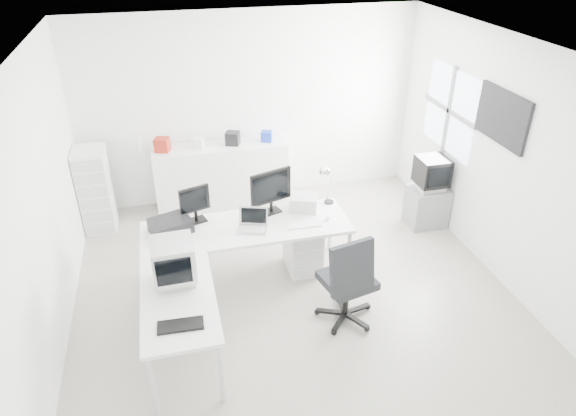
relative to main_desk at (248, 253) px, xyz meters
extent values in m
cube|color=silver|center=(0.46, -0.33, -0.38)|extent=(5.00, 5.00, 0.01)
cube|color=white|center=(0.46, -0.33, 2.42)|extent=(5.00, 5.00, 0.01)
cube|color=white|center=(0.46, 2.17, 1.02)|extent=(5.00, 0.02, 2.80)
cube|color=white|center=(-2.04, -0.33, 1.02)|extent=(0.02, 5.00, 2.80)
cube|color=white|center=(2.96, -0.33, 1.02)|extent=(0.02, 5.00, 2.80)
cube|color=white|center=(0.70, 0.05, -0.08)|extent=(0.40, 0.50, 0.60)
cube|color=black|center=(-0.85, 0.10, 0.45)|extent=(0.53, 0.47, 0.16)
cube|color=white|center=(0.65, -0.15, 0.38)|extent=(0.40, 0.14, 0.02)
sphere|color=white|center=(0.95, -0.10, 0.40)|extent=(0.06, 0.06, 0.06)
cube|color=#BCBCBC|center=(0.75, 0.22, 0.47)|extent=(0.40, 0.37, 0.18)
cube|color=black|center=(-0.85, -1.50, 0.39)|extent=(0.41, 0.18, 0.03)
cube|color=gray|center=(2.68, 0.64, -0.09)|extent=(0.53, 0.43, 0.57)
cube|color=white|center=(-0.05, 1.91, 0.11)|extent=(1.95, 0.49, 0.97)
cube|color=#A42517|center=(-0.85, 1.91, 0.70)|extent=(0.24, 0.23, 0.19)
cube|color=white|center=(-0.35, 1.91, 0.67)|extent=(0.18, 0.17, 0.15)
cube|color=black|center=(0.15, 1.91, 0.69)|extent=(0.24, 0.23, 0.19)
cube|color=#1A37B6|center=(0.65, 1.91, 0.67)|extent=(0.19, 0.18, 0.15)
cylinder|color=white|center=(-1.15, 1.95, 0.71)|extent=(0.07, 0.07, 0.22)
cube|color=white|center=(-1.82, 1.68, 0.22)|extent=(0.42, 0.50, 1.19)
camera|label=1|loc=(-0.75, -5.00, 3.53)|focal=32.00mm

